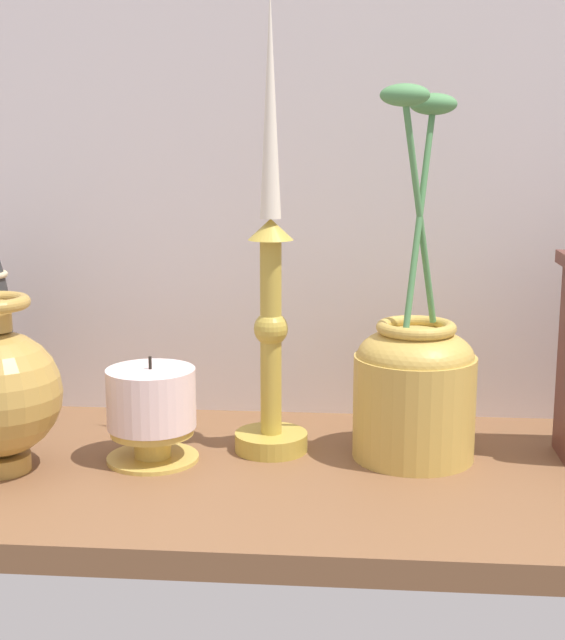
% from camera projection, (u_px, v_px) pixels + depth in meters
% --- Properties ---
extents(ground_plane, '(1.00, 0.36, 0.02)m').
position_uv_depth(ground_plane, '(304.00, 481.00, 0.84)').
color(ground_plane, brown).
extents(back_wall, '(1.20, 0.02, 0.65)m').
position_uv_depth(back_wall, '(317.00, 114.00, 0.96)').
color(back_wall, silver).
rests_on(back_wall, ground_plane).
extents(candlestick_tall_left, '(0.07, 0.07, 0.43)m').
position_uv_depth(candlestick_tall_left, '(271.00, 299.00, 0.86)').
color(candlestick_tall_left, gold).
rests_on(candlestick_tall_left, ground_plane).
extents(brass_vase_jar, '(0.12, 0.12, 0.35)m').
position_uv_depth(brass_vase_jar, '(415.00, 381.00, 0.86)').
color(brass_vase_jar, gold).
rests_on(brass_vase_jar, ground_plane).
extents(pillar_candle_front, '(0.09, 0.09, 0.10)m').
position_uv_depth(pillar_candle_front, '(152.00, 410.00, 0.85)').
color(pillar_candle_front, gold).
rests_on(pillar_candle_front, ground_plane).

